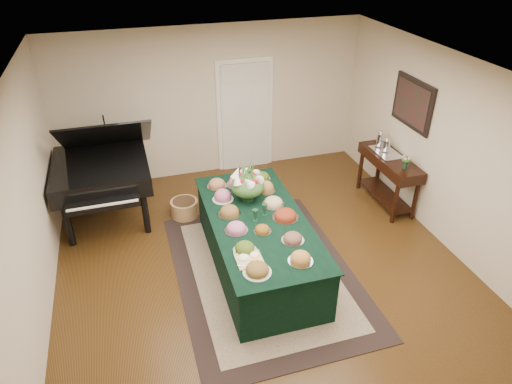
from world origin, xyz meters
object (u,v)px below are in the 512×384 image
object	(u,v)px
floral_centerpiece	(248,182)
grand_piano	(102,170)
buffet_table	(258,243)
mahogany_sideboard	(389,167)

from	to	relation	value
floral_centerpiece	grand_piano	distance (m)	2.37
buffet_table	floral_centerpiece	bearing A→B (deg)	89.40
buffet_table	floral_centerpiece	world-z (taller)	floral_centerpiece
grand_piano	mahogany_sideboard	xyz separation A→B (m)	(4.48, -0.89, -0.20)
floral_centerpiece	mahogany_sideboard	size ratio (longest dim) A/B	0.36
buffet_table	grand_piano	bearing A→B (deg)	136.61
mahogany_sideboard	buffet_table	bearing A→B (deg)	-159.62
grand_piano	mahogany_sideboard	distance (m)	4.58
buffet_table	mahogany_sideboard	xyz separation A→B (m)	(2.54, 0.94, 0.28)
grand_piano	mahogany_sideboard	bearing A→B (deg)	-11.26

